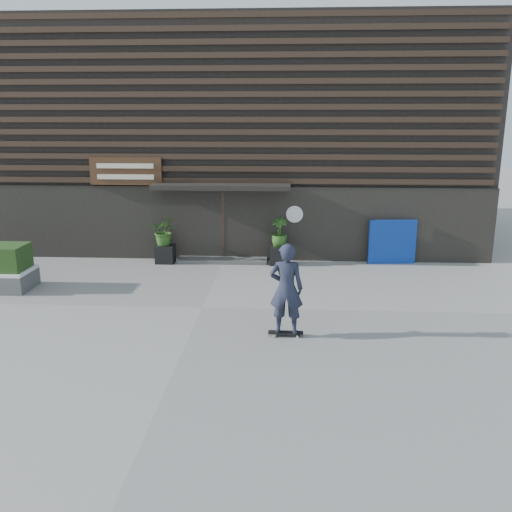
# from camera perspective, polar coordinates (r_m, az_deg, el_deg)

# --- Properties ---
(ground) EXTENTS (80.00, 80.00, 0.00)m
(ground) POSITION_cam_1_polar(r_m,az_deg,el_deg) (14.11, -5.64, -5.39)
(ground) COLOR gray
(ground) RESTS_ON ground
(entrance_step) EXTENTS (3.00, 0.80, 0.12)m
(entrance_step) POSITION_cam_1_polar(r_m,az_deg,el_deg) (18.45, -3.50, -0.41)
(entrance_step) COLOR #484846
(entrance_step) RESTS_ON ground
(planter_pot_left) EXTENTS (0.60, 0.60, 0.60)m
(planter_pot_left) POSITION_cam_1_polar(r_m,az_deg,el_deg) (18.52, -9.44, 0.24)
(planter_pot_left) COLOR black
(planter_pot_left) RESTS_ON ground
(bamboo_left) EXTENTS (0.86, 0.75, 0.96)m
(bamboo_left) POSITION_cam_1_polar(r_m,az_deg,el_deg) (18.35, -9.53, 2.60)
(bamboo_left) COLOR #2D591E
(bamboo_left) RESTS_ON planter_pot_left
(planter_pot_right) EXTENTS (0.60, 0.60, 0.60)m
(planter_pot_right) POSITION_cam_1_polar(r_m,az_deg,el_deg) (18.08, 2.40, 0.08)
(planter_pot_right) COLOR black
(planter_pot_right) RESTS_ON ground
(bamboo_right) EXTENTS (0.54, 0.54, 0.96)m
(bamboo_right) POSITION_cam_1_polar(r_m,az_deg,el_deg) (17.90, 2.43, 2.50)
(bamboo_right) COLOR #2D591E
(bamboo_right) RESTS_ON planter_pot_right
(blue_tarp) EXTENTS (1.57, 0.27, 1.47)m
(blue_tarp) POSITION_cam_1_polar(r_m,az_deg,el_deg) (18.61, 14.03, 1.44)
(blue_tarp) COLOR #0B2D96
(blue_tarp) RESTS_ON ground
(building) EXTENTS (18.00, 11.00, 8.00)m
(building) POSITION_cam_1_polar(r_m,az_deg,el_deg) (23.19, -2.10, 12.44)
(building) COLOR black
(building) RESTS_ON ground
(skateboarder) EXTENTS (0.78, 0.53, 2.12)m
(skateboarder) POSITION_cam_1_polar(r_m,az_deg,el_deg) (11.94, 3.18, -3.44)
(skateboarder) COLOR black
(skateboarder) RESTS_ON ground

